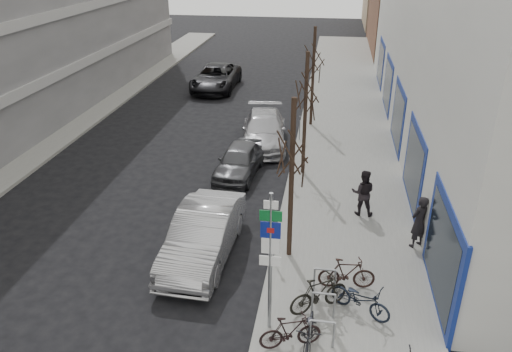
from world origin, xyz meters
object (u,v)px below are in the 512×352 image
(lane_car, at_px, (216,77))
(pedestrian_near, at_px, (419,222))
(tree_near, at_px, (293,143))
(bike_mid_inner, at_px, (319,293))
(meter_back, at_px, (300,126))
(bike_mid_curb, at_px, (361,297))
(tree_far, at_px, (314,53))
(pedestrian_far, at_px, (363,192))
(bike_rack, at_px, (323,302))
(meter_front, at_px, (274,241))
(parked_car_front, at_px, (203,235))
(tree_mid, at_px, (306,86))
(highway_sign_pole, at_px, (270,255))
(meter_mid, at_px, (290,170))
(bike_far_inner, at_px, (347,273))
(parked_car_mid, at_px, (239,160))
(parked_car_back, at_px, (264,130))
(bike_near_right, at_px, (290,332))
(bike_near_left, at_px, (310,331))

(lane_car, distance_m, pedestrian_near, 21.80)
(tree_near, relative_size, bike_mid_inner, 2.99)
(meter_back, bearing_deg, bike_mid_curb, -78.49)
(tree_far, relative_size, pedestrian_far, 3.02)
(bike_rack, xyz_separation_m, meter_back, (-1.65, 13.40, 0.26))
(meter_front, height_order, bike_mid_inner, meter_front)
(parked_car_front, bearing_deg, tree_far, 80.29)
(tree_mid, distance_m, pedestrian_far, 5.19)
(highway_sign_pole, height_order, bike_mid_curb, highway_sign_pole)
(meter_mid, relative_size, pedestrian_near, 0.68)
(bike_far_inner, bearing_deg, meter_back, 4.91)
(highway_sign_pole, bearing_deg, meter_mid, 91.68)
(bike_mid_inner, bearing_deg, bike_rack, 171.21)
(meter_mid, height_order, pedestrian_far, pedestrian_far)
(bike_mid_curb, bearing_deg, bike_mid_inner, 121.27)
(bike_mid_inner, bearing_deg, tree_mid, -26.87)
(lane_car, bearing_deg, parked_car_front, -78.31)
(meter_mid, bearing_deg, meter_front, -90.00)
(parked_car_mid, xyz_separation_m, pedestrian_far, (5.25, -3.03, 0.36))
(meter_front, bearing_deg, parked_car_back, 99.68)
(bike_mid_inner, bearing_deg, bike_far_inner, -68.51)
(tree_mid, bearing_deg, bike_rack, -82.72)
(highway_sign_pole, relative_size, meter_front, 3.31)
(pedestrian_far, bearing_deg, meter_mid, -30.59)
(parked_car_back, height_order, pedestrian_far, pedestrian_far)
(bike_near_right, distance_m, bike_mid_inner, 1.67)
(bike_mid_curb, height_order, pedestrian_near, pedestrian_near)
(meter_mid, height_order, lane_car, lane_car)
(bike_rack, distance_m, lane_car, 24.18)
(tree_mid, relative_size, bike_near_right, 3.38)
(parked_car_mid, xyz_separation_m, pedestrian_near, (7.00, -4.96, 0.39))
(tree_far, height_order, pedestrian_near, tree_far)
(meter_mid, relative_size, bike_near_left, 0.72)
(tree_far, relative_size, meter_front, 4.33)
(tree_near, bearing_deg, parked_car_mid, 114.59)
(meter_mid, xyz_separation_m, bike_near_left, (1.35, -9.09, -0.23))
(parked_car_front, relative_size, parked_car_mid, 1.25)
(highway_sign_pole, height_order, meter_front, highway_sign_pole)
(meter_back, bearing_deg, bike_rack, -82.98)
(bike_near_right, relative_size, bike_mid_inner, 0.88)
(meter_mid, bearing_deg, parked_car_front, -113.73)
(bike_near_right, xyz_separation_m, parked_car_mid, (-3.21, 10.26, 0.06))
(bike_rack, xyz_separation_m, bike_near_left, (-0.30, -1.19, 0.03))
(bike_near_left, xyz_separation_m, bike_mid_inner, (0.16, 1.49, 0.02))
(meter_front, bearing_deg, meter_back, 90.00)
(lane_car, distance_m, pedestrian_far, 19.24)
(tree_far, xyz_separation_m, bike_near_left, (0.90, -17.09, -3.41))
(parked_car_mid, distance_m, parked_car_back, 3.84)
(tree_far, relative_size, parked_car_mid, 1.34)
(meter_front, bearing_deg, parked_car_mid, 109.55)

